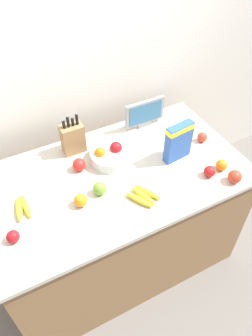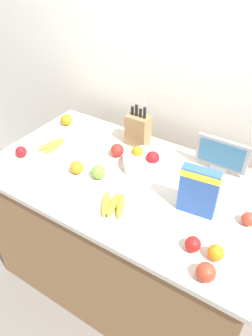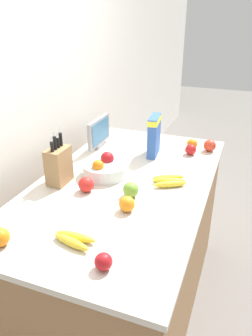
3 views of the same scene
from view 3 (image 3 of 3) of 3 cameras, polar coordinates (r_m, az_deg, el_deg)
The scene contains 18 objects.
ground_plane at distance 2.39m, azimuth -0.26°, elevation -22.40°, with size 14.00×14.00×0.00m, color slate.
wall_back at distance 2.00m, azimuth -18.86°, elevation 10.46°, with size 9.00×0.06×2.60m.
counter at distance 2.07m, azimuth -0.29°, elevation -13.77°, with size 1.62×0.91×0.93m.
knife_block at distance 1.79m, azimuth -11.65°, elevation 0.49°, with size 0.14×0.09×0.31m.
small_monitor at distance 2.22m, azimuth -4.71°, elevation 6.25°, with size 0.30×0.03×0.21m.
cereal_box at distance 2.10m, azimuth 4.91°, elevation 5.95°, with size 0.19×0.08×0.26m.
fruit_bowl at distance 1.86m, azimuth -3.64°, elevation -0.00°, with size 0.26×0.26×0.12m.
banana_bunch_left at distance 1.79m, azimuth 7.53°, elevation -2.22°, with size 0.18×0.20×0.04m.
banana_bunch_right at distance 1.37m, azimuth -9.25°, elevation -12.11°, with size 0.09×0.18×0.04m.
apple_rightmost at distance 2.17m, azimuth 11.21°, elevation 3.18°, with size 0.07×0.07×0.07m, color red.
apple_rear at distance 1.65m, azimuth 0.83°, elevation -3.78°, with size 0.08×0.08×0.08m, color #6B9E33.
apple_by_knife_block at distance 2.25m, azimuth 14.38°, elevation 3.82°, with size 0.08×0.08×0.08m, color red.
apple_near_bananas at distance 1.70m, azimuth -6.96°, elevation -2.86°, with size 0.08×0.08×0.08m, color red.
apple_middle at distance 1.23m, azimuth -3.95°, elevation -15.95°, with size 0.07×0.07×0.07m, color #A31419.
apple_leftmost at distance 2.37m, azimuth 5.23°, elevation 5.51°, with size 0.07×0.07×0.07m, color red.
orange_front_left at distance 2.26m, azimuth 11.43°, elevation 4.13°, with size 0.07×0.07×0.07m, color orange.
orange_mid_left at distance 1.42m, azimuth -21.09°, elevation -11.17°, with size 0.08×0.08×0.08m, color orange.
orange_front_center at distance 1.53m, azimuth 0.17°, elevation -6.28°, with size 0.08×0.08×0.08m, color orange.
Camera 3 is at (-1.48, -0.58, 1.79)m, focal length 35.00 mm.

